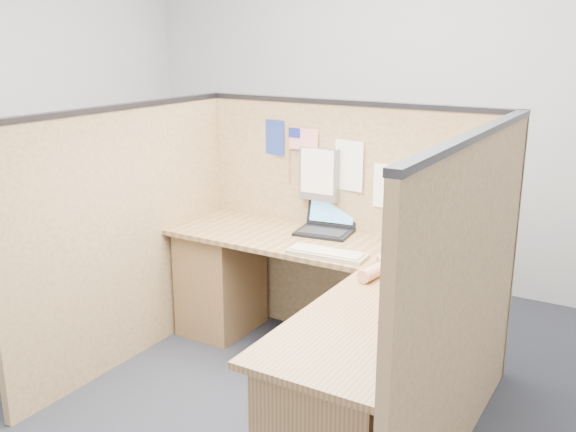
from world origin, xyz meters
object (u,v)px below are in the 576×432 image
Objects in this scene: l_desk at (317,327)px; keyboard at (327,253)px; mouse at (387,262)px; laptop at (329,222)px.

l_desk is 4.29× the size of keyboard.
l_desk is at bearing -144.31° from mouse.
laptop is 0.68m from mouse.
laptop reaches higher than mouse.
laptop is 0.78× the size of keyboard.
l_desk is 0.51m from mouse.
laptop is at bearing 144.16° from mouse.
laptop is at bearing 112.73° from keyboard.
laptop is 0.47m from keyboard.
mouse reaches higher than keyboard.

